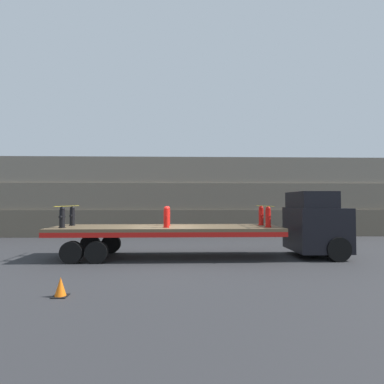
% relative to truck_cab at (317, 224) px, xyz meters
% --- Properties ---
extents(ground_plane, '(120.00, 120.00, 0.00)m').
position_rel_truck_cab_xyz_m(ground_plane, '(-6.72, 0.00, -1.46)').
color(ground_plane, '#2D2D30').
extents(rock_cliff, '(60.00, 3.30, 5.61)m').
position_rel_truck_cab_xyz_m(rock_cliff, '(-6.72, 9.12, 1.34)').
color(rock_cliff, '#665B4C').
rests_on(rock_cliff, ground_plane).
extents(truck_cab, '(2.21, 2.60, 2.89)m').
position_rel_truck_cab_xyz_m(truck_cab, '(0.00, 0.00, 0.00)').
color(truck_cab, black).
rests_on(truck_cab, ground_plane).
extents(flatbed_trailer, '(9.88, 2.69, 1.36)m').
position_rel_truck_cab_xyz_m(flatbed_trailer, '(-7.37, 0.00, -0.35)').
color(flatbed_trailer, brown).
rests_on(flatbed_trailer, ground_plane).
extents(fire_hydrant_black_near_0, '(0.28, 0.51, 0.89)m').
position_rel_truck_cab_xyz_m(fire_hydrant_black_near_0, '(-11.07, -0.57, 0.33)').
color(fire_hydrant_black_near_0, black).
rests_on(fire_hydrant_black_near_0, flatbed_trailer).
extents(fire_hydrant_black_far_0, '(0.28, 0.51, 0.89)m').
position_rel_truck_cab_xyz_m(fire_hydrant_black_far_0, '(-11.07, 0.57, 0.33)').
color(fire_hydrant_black_far_0, black).
rests_on(fire_hydrant_black_far_0, flatbed_trailer).
extents(fire_hydrant_red_near_1, '(0.28, 0.51, 0.89)m').
position_rel_truck_cab_xyz_m(fire_hydrant_red_near_1, '(-6.72, -0.57, 0.33)').
color(fire_hydrant_red_near_1, red).
rests_on(fire_hydrant_red_near_1, flatbed_trailer).
extents(fire_hydrant_red_far_1, '(0.28, 0.51, 0.89)m').
position_rel_truck_cab_xyz_m(fire_hydrant_red_far_1, '(-6.72, 0.57, 0.33)').
color(fire_hydrant_red_far_1, red).
rests_on(fire_hydrant_red_far_1, flatbed_trailer).
extents(fire_hydrant_red_near_2, '(0.28, 0.51, 0.89)m').
position_rel_truck_cab_xyz_m(fire_hydrant_red_near_2, '(-2.38, -0.57, 0.33)').
color(fire_hydrant_red_near_2, red).
rests_on(fire_hydrant_red_near_2, flatbed_trailer).
extents(fire_hydrant_red_far_2, '(0.28, 0.51, 0.89)m').
position_rel_truck_cab_xyz_m(fire_hydrant_red_far_2, '(-2.38, 0.57, 0.33)').
color(fire_hydrant_red_far_2, red).
rests_on(fire_hydrant_red_far_2, flatbed_trailer).
extents(cargo_strap_rear, '(0.05, 2.80, 0.01)m').
position_rel_truck_cab_xyz_m(cargo_strap_rear, '(-11.07, 0.00, 0.80)').
color(cargo_strap_rear, yellow).
rests_on(cargo_strap_rear, fire_hydrant_black_near_0).
extents(cargo_strap_middle, '(0.05, 2.80, 0.01)m').
position_rel_truck_cab_xyz_m(cargo_strap_middle, '(-2.38, 0.00, 0.80)').
color(cargo_strap_middle, yellow).
rests_on(cargo_strap_middle, fire_hydrant_red_near_2).
extents(traffic_cone, '(0.37, 0.37, 0.50)m').
position_rel_truck_cab_xyz_m(traffic_cone, '(-9.19, -5.34, -1.22)').
color(traffic_cone, black).
rests_on(traffic_cone, ground_plane).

